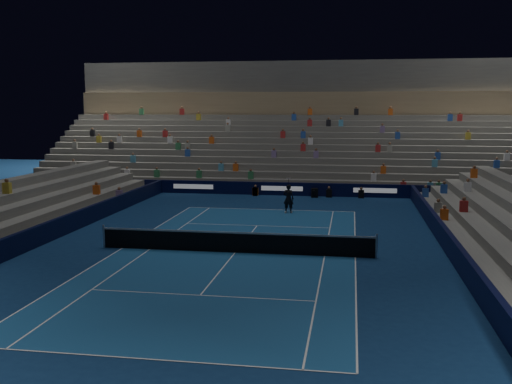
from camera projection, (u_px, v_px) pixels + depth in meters
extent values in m
plane|color=navy|center=(235.00, 253.00, 27.30)|extent=(90.00, 90.00, 0.00)
cube|color=navy|center=(235.00, 253.00, 27.30)|extent=(10.97, 23.77, 0.01)
cube|color=black|center=(282.00, 189.00, 45.31)|extent=(44.00, 0.25, 1.00)
cube|color=black|center=(454.00, 250.00, 25.69)|extent=(0.25, 37.00, 1.00)
cube|color=black|center=(40.00, 235.00, 28.77)|extent=(0.25, 37.00, 1.00)
cube|color=#5F5F5B|center=(284.00, 190.00, 46.32)|extent=(44.00, 1.00, 0.50)
cube|color=#5F5F5B|center=(285.00, 185.00, 47.26)|extent=(44.00, 1.00, 1.00)
cube|color=#5F5F5B|center=(286.00, 181.00, 48.20)|extent=(44.00, 1.00, 1.50)
cube|color=#5F5F5B|center=(288.00, 176.00, 49.15)|extent=(44.00, 1.00, 2.00)
cube|color=#5F5F5B|center=(289.00, 172.00, 50.09)|extent=(44.00, 1.00, 2.50)
cube|color=#5F5F5B|center=(290.00, 168.00, 51.03)|extent=(44.00, 1.00, 3.00)
cube|color=#5F5F5B|center=(292.00, 164.00, 51.97)|extent=(44.00, 1.00, 3.50)
cube|color=#5F5F5B|center=(293.00, 160.00, 52.91)|extent=(44.00, 1.00, 4.00)
cube|color=#5F5F5B|center=(294.00, 157.00, 53.86)|extent=(44.00, 1.00, 4.50)
cube|color=#5F5F5B|center=(295.00, 153.00, 54.80)|extent=(44.00, 1.00, 5.00)
cube|color=#5F5F5B|center=(296.00, 150.00, 55.74)|extent=(44.00, 1.00, 5.50)
cube|color=#5F5F5B|center=(297.00, 146.00, 56.68)|extent=(44.00, 1.00, 6.00)
cube|color=#836F51|center=(298.00, 103.00, 57.18)|extent=(44.00, 0.60, 2.20)
cube|color=#494947|center=(300.00, 77.00, 58.19)|extent=(44.00, 2.40, 3.00)
cube|color=slate|center=(473.00, 256.00, 25.59)|extent=(1.00, 37.00, 0.50)
cube|color=slate|center=(497.00, 252.00, 25.40)|extent=(1.00, 37.00, 1.00)
cube|color=slate|center=(25.00, 239.00, 28.93)|extent=(1.00, 37.00, 0.50)
cube|color=slate|center=(6.00, 234.00, 29.05)|extent=(1.00, 37.00, 1.00)
cylinder|color=#B2B2B7|center=(104.00, 236.00, 28.24)|extent=(0.10, 0.10, 1.10)
cylinder|color=#B2B2B7|center=(376.00, 246.00, 26.20)|extent=(0.10, 0.10, 1.10)
cube|color=black|center=(235.00, 243.00, 27.23)|extent=(12.80, 0.03, 0.90)
cube|color=white|center=(235.00, 233.00, 27.17)|extent=(12.80, 0.04, 0.08)
imported|color=black|center=(288.00, 199.00, 37.57)|extent=(0.74, 0.55, 1.85)
cube|color=black|center=(314.00, 193.00, 44.31)|extent=(0.57, 0.67, 0.67)
cylinder|color=black|center=(314.00, 191.00, 43.81)|extent=(0.20, 0.37, 0.16)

